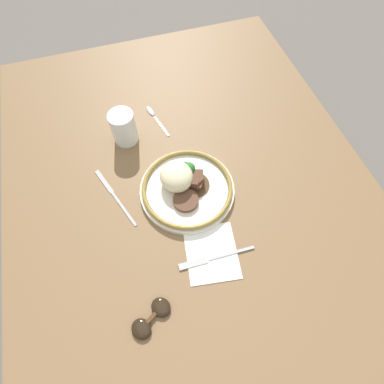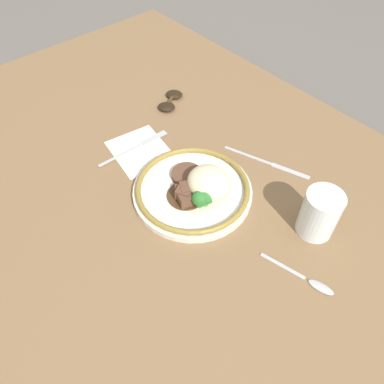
{
  "view_description": "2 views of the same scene",
  "coord_description": "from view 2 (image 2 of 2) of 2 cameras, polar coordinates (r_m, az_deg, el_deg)",
  "views": [
    {
      "loc": [
        -0.34,
        0.12,
        0.76
      ],
      "look_at": [
        0.02,
        0.01,
        0.07
      ],
      "focal_mm": 28.0,
      "sensor_mm": 36.0,
      "label": 1
    },
    {
      "loc": [
        0.44,
        -0.34,
        0.66
      ],
      "look_at": [
        0.05,
        0.0,
        0.06
      ],
      "focal_mm": 35.0,
      "sensor_mm": 36.0,
      "label": 2
    }
  ],
  "objects": [
    {
      "name": "ground_plane",
      "position": [
        0.87,
        -2.52,
        -0.69
      ],
      "size": [
        8.0,
        8.0,
        0.0
      ],
      "primitive_type": "plane",
      "color": "#5B5651"
    },
    {
      "name": "dining_table",
      "position": [
        0.85,
        -2.57,
        0.15
      ],
      "size": [
        1.48,
        1.01,
        0.04
      ],
      "color": "brown",
      "rests_on": "ground"
    },
    {
      "name": "napkin",
      "position": [
        0.92,
        -7.89,
        6.26
      ],
      "size": [
        0.17,
        0.15,
        0.0
      ],
      "color": "white",
      "rests_on": "dining_table"
    },
    {
      "name": "plate",
      "position": [
        0.8,
        0.61,
        0.54
      ],
      "size": [
        0.26,
        0.26,
        0.07
      ],
      "color": "silver",
      "rests_on": "dining_table"
    },
    {
      "name": "juice_glass",
      "position": [
        0.77,
        18.76,
        -3.39
      ],
      "size": [
        0.07,
        0.07,
        0.1
      ],
      "color": "#F4AD19",
      "rests_on": "dining_table"
    },
    {
      "name": "fork",
      "position": [
        0.93,
        -7.9,
        7.11
      ],
      "size": [
        0.02,
        0.19,
        0.0
      ],
      "rotation": [
        0.0,
        0.0,
        1.53
      ],
      "color": "#ADADB2",
      "rests_on": "napkin"
    },
    {
      "name": "knife",
      "position": [
        0.9,
        11.66,
        4.29
      ],
      "size": [
        0.2,
        0.08,
        0.0
      ],
      "rotation": [
        0.0,
        0.0,
        0.34
      ],
      "color": "#ADADB2",
      "rests_on": "dining_table"
    },
    {
      "name": "spoon",
      "position": [
        0.73,
        17.69,
        -12.91
      ],
      "size": [
        0.14,
        0.05,
        0.01
      ],
      "rotation": [
        0.0,
        0.0,
        0.25
      ],
      "color": "#ADADB2",
      "rests_on": "dining_table"
    },
    {
      "name": "sunglasses",
      "position": [
        1.06,
        -3.3,
        13.74
      ],
      "size": [
        0.09,
        0.11,
        0.01
      ],
      "rotation": [
        0.0,
        0.0,
        0.53
      ],
      "color": "black",
      "rests_on": "dining_table"
    }
  ]
}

